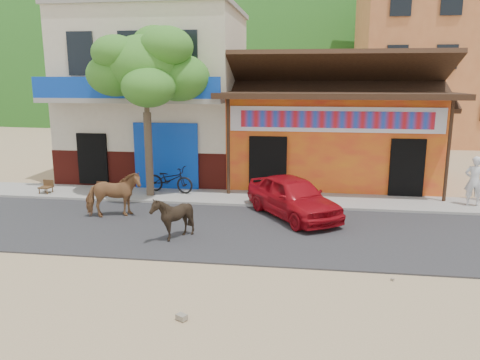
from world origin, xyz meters
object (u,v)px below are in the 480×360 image
object	(u,v)px
red_car	(293,197)
scooter	(170,179)
cow_dark	(173,217)
cow_tan	(113,195)
cafe_chair_right	(45,181)
cafe_chair_left	(99,183)
tree	(147,112)
pedestrian	(474,181)

from	to	relation	value
red_car	scooter	size ratio (longest dim) A/B	2.03
cow_dark	scooter	size ratio (longest dim) A/B	0.66
cow_tan	cafe_chair_right	size ratio (longest dim) A/B	1.91
cafe_chair_left	cafe_chair_right	xyz separation A→B (m)	(-2.12, 0.02, 0.00)
cow_tan	cafe_chair_right	xyz separation A→B (m)	(-3.62, 2.27, -0.19)
cow_tan	red_car	world-z (taller)	cow_tan
tree	red_car	distance (m)	6.03
cow_dark	cafe_chair_left	bearing A→B (deg)	-147.12
tree	pedestrian	bearing A→B (deg)	0.67
pedestrian	scooter	bearing A→B (deg)	8.30
cafe_chair_left	cafe_chair_right	bearing A→B (deg)	-173.79
cafe_chair_left	red_car	bearing A→B (deg)	-4.99
cow_dark	red_car	distance (m)	4.05
cow_dark	cafe_chair_right	size ratio (longest dim) A/B	1.39
scooter	pedestrian	size ratio (longest dim) A/B	1.12
tree	cafe_chair_right	world-z (taller)	tree
scooter	cafe_chair_left	distance (m)	2.54
red_car	pedestrian	size ratio (longest dim) A/B	2.27
cow_dark	red_car	bearing A→B (deg)	118.08
cow_dark	tree	bearing A→B (deg)	-165.45
cow_tan	cafe_chair_right	bearing A→B (deg)	35.08
tree	cow_dark	bearing A→B (deg)	-64.13
cow_tan	pedestrian	size ratio (longest dim) A/B	1.01
cow_dark	red_car	size ratio (longest dim) A/B	0.32
cow_tan	cafe_chair_left	world-z (taller)	cow_tan
red_car	scooter	distance (m)	5.14
scooter	cafe_chair_right	world-z (taller)	scooter
cow_dark	pedestrian	world-z (taller)	pedestrian
scooter	tree	bearing A→B (deg)	139.79
cow_tan	red_car	xyz separation A→B (m)	(5.54, 0.80, -0.06)
scooter	pedestrian	world-z (taller)	pedestrian
tree	red_car	world-z (taller)	tree
cafe_chair_right	pedestrian	bearing A→B (deg)	7.65
tree	cafe_chair_left	size ratio (longest dim) A/B	6.80
tree	cafe_chair_left	distance (m)	3.15
tree	cafe_chair_left	world-z (taller)	tree
red_car	cow_dark	bearing A→B (deg)	-175.04
tree	cow_dark	xyz separation A→B (m)	(2.10, -4.33, -2.46)
scooter	cafe_chair_right	bearing A→B (deg)	110.56
cafe_chair_right	tree	bearing A→B (deg)	10.18
scooter	cafe_chair_left	xyz separation A→B (m)	(-2.42, -0.78, -0.05)
tree	pedestrian	size ratio (longest dim) A/B	3.58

